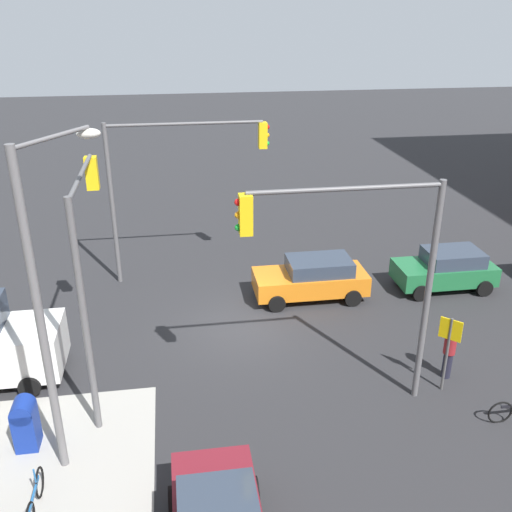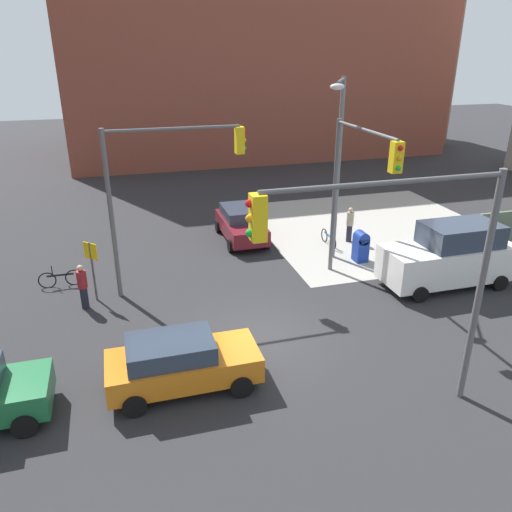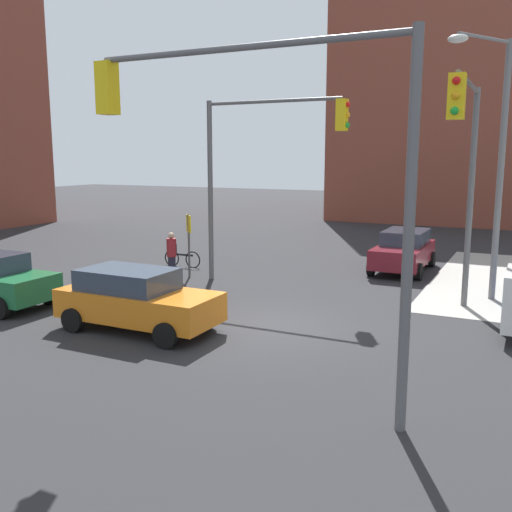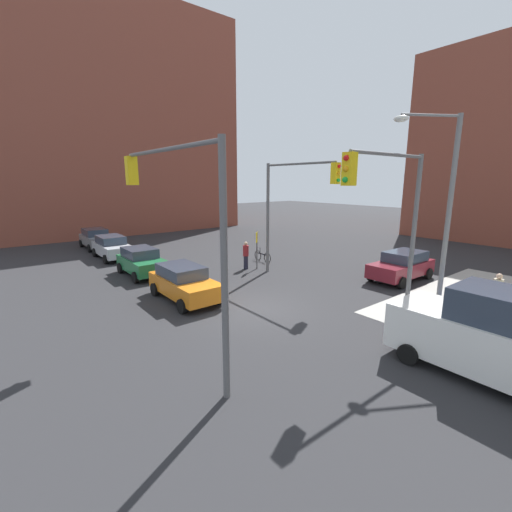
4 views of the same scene
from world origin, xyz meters
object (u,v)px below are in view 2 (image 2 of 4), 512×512
coupe_maroon (241,224)px  bicycle_at_crosswalk (61,279)px  street_lamp_corner (338,158)px  smokestack (451,39)px  bicycle_leaning_on_fence (329,239)px  mailbox_blue (361,245)px  pedestrian_crossing (350,224)px  traffic_signal_ne_corner (356,177)px  van_white_delivery (450,256)px  sedan_orange (180,362)px  traffic_signal_se_corner (402,252)px  traffic_signal_nw_corner (164,178)px  pedestrian_waiting (83,286)px

coupe_maroon → bicycle_at_crosswalk: 9.05m
street_lamp_corner → bicycle_at_crosswalk: size_ratio=4.57×
smokestack → coupe_maroon: 34.31m
smokestack → street_lamp_corner: (-22.44, -24.52, -5.04)m
coupe_maroon → bicycle_leaning_on_fence: (3.95, -2.01, -0.50)m
mailbox_blue → pedestrian_crossing: bearing=76.0°
traffic_signal_ne_corner → van_white_delivery: size_ratio=1.20×
mailbox_blue → sedan_orange: (-9.19, -6.91, 0.08)m
traffic_signal_ne_corner → coupe_maroon: 8.02m
bicycle_leaning_on_fence → traffic_signal_se_corner: bearing=-106.9°
bicycle_leaning_on_fence → sedan_orange: bearing=-133.3°
van_white_delivery → bicycle_leaning_on_fence: bearing=118.5°
mailbox_blue → van_white_delivery: (2.32, -3.20, 0.52)m
traffic_signal_nw_corner → pedestrian_crossing: traffic_signal_nw_corner is taller
smokestack → mailbox_blue: (-21.25, -25.00, -8.98)m
traffic_signal_nw_corner → bicycle_leaning_on_fence: (8.08, 2.70, -4.27)m
smokestack → bicycle_leaning_on_fence: 32.95m
street_lamp_corner → van_white_delivery: (3.51, -3.68, -3.42)m
sedan_orange → street_lamp_corner: bearing=42.8°
pedestrian_waiting → traffic_signal_nw_corner: bearing=-35.2°
mailbox_blue → pedestrian_crossing: size_ratio=0.80×
traffic_signal_ne_corner → sedan_orange: 9.57m
pedestrian_waiting → bicycle_leaning_on_fence: pedestrian_waiting is taller
traffic_signal_nw_corner → traffic_signal_ne_corner: size_ratio=1.00×
smokestack → mailbox_blue: bearing=-130.4°
smokestack → pedestrian_crossing: size_ratio=10.91×
bicycle_leaning_on_fence → street_lamp_corner: bearing=-108.9°
traffic_signal_ne_corner → sedan_orange: (-7.49, -4.63, -3.74)m
coupe_maroon → bicycle_at_crosswalk: bearing=-159.2°
traffic_signal_nw_corner → bicycle_at_crosswalk: 6.26m
mailbox_blue → bicycle_at_crosswalk: (-13.00, 1.00, -0.42)m
mailbox_blue → bicycle_leaning_on_fence: size_ratio=0.82×
traffic_signal_se_corner → pedestrian_crossing: bearing=68.3°
coupe_maroon → pedestrian_waiting: size_ratio=2.41×
traffic_signal_se_corner → van_white_delivery: traffic_signal_se_corner is taller
smokestack → street_lamp_corner: 33.62m
coupe_maroon → van_white_delivery: bearing=-47.1°
coupe_maroon → van_white_delivery: 10.12m
smokestack → pedestrian_crossing: smokestack is taller
traffic_signal_ne_corner → van_white_delivery: (4.02, -0.92, -3.30)m
mailbox_blue → van_white_delivery: van_white_delivery is taller
traffic_signal_se_corner → mailbox_blue: size_ratio=4.55×
traffic_signal_ne_corner → pedestrian_waiting: (-10.30, 1.08, -3.67)m
street_lamp_corner → traffic_signal_se_corner: bearing=-106.5°
traffic_signal_nw_corner → van_white_delivery: 11.82m
van_white_delivery → bicycle_leaning_on_fence: 6.21m
traffic_signal_ne_corner → bicycle_leaning_on_fence: traffic_signal_ne_corner is taller
traffic_signal_nw_corner → street_lamp_corner: (7.50, 0.98, 0.08)m
traffic_signal_se_corner → coupe_maroon: size_ratio=1.53×
traffic_signal_nw_corner → sedan_orange: bearing=-94.5°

